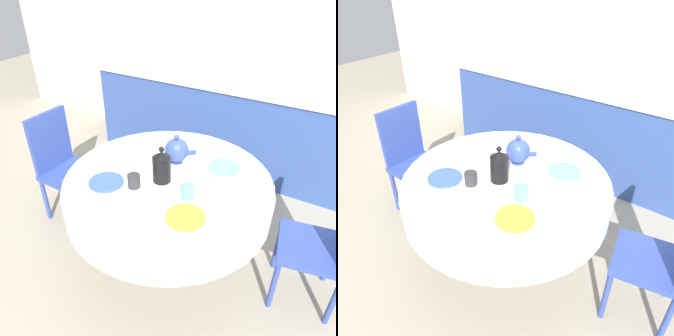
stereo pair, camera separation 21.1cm
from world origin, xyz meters
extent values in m
plane|color=#9E937F|center=(0.00, 0.00, 0.00)|extent=(12.00, 12.00, 0.00)
cube|color=silver|center=(0.00, 1.87, 1.30)|extent=(7.00, 0.05, 2.60)
cube|color=#2D4784|center=(0.00, 1.53, 0.45)|extent=(3.20, 0.60, 0.91)
cube|color=beige|center=(0.00, 1.53, 0.93)|extent=(3.24, 0.64, 0.04)
cylinder|color=brown|center=(0.00, 0.00, 0.02)|extent=(0.44, 0.44, 0.04)
cylinder|color=brown|center=(0.00, 0.00, 0.29)|extent=(0.11, 0.11, 0.49)
cylinder|color=silver|center=(0.00, 0.00, 0.62)|extent=(1.38, 1.38, 0.18)
cylinder|color=silver|center=(0.00, 0.00, 0.73)|extent=(1.37, 1.37, 0.03)
cube|color=#2D428E|center=(0.94, 0.17, 0.44)|extent=(0.47, 0.47, 0.04)
cylinder|color=#2D428E|center=(0.80, -0.03, 0.21)|extent=(0.04, 0.04, 0.42)
cylinder|color=#2D428E|center=(0.73, 0.32, 0.21)|extent=(0.04, 0.04, 0.42)
cylinder|color=#2D428E|center=(1.14, 0.03, 0.21)|extent=(0.04, 0.04, 0.42)
cylinder|color=#2D428E|center=(1.08, 0.38, 0.21)|extent=(0.04, 0.04, 0.42)
cube|color=#2D428E|center=(-0.95, 0.02, 0.44)|extent=(0.41, 0.41, 0.04)
cube|color=#2D428E|center=(-1.14, 0.03, 0.70)|extent=(0.05, 0.38, 0.49)
cylinder|color=#2D428E|center=(-0.77, 0.20, 0.21)|extent=(0.04, 0.04, 0.42)
cylinder|color=#2D428E|center=(-0.78, -0.16, 0.21)|extent=(0.04, 0.04, 0.42)
cylinder|color=#2D428E|center=(-1.13, 0.20, 0.21)|extent=(0.04, 0.04, 0.42)
cylinder|color=#2D428E|center=(-1.14, -0.15, 0.21)|extent=(0.04, 0.04, 0.42)
cylinder|color=#3856AD|center=(-0.32, -0.25, 0.75)|extent=(0.23, 0.23, 0.01)
cylinder|color=#28282D|center=(-0.14, -0.19, 0.79)|extent=(0.08, 0.08, 0.09)
cylinder|color=yellow|center=(0.28, -0.29, 0.75)|extent=(0.23, 0.23, 0.01)
cylinder|color=#5BA39E|center=(0.20, -0.12, 0.79)|extent=(0.08, 0.08, 0.09)
cylinder|color=white|center=(-0.30, 0.26, 0.75)|extent=(0.23, 0.23, 0.01)
cylinder|color=white|center=(-0.22, 0.08, 0.79)|extent=(0.08, 0.08, 0.09)
cylinder|color=#60BCB7|center=(0.27, 0.29, 0.75)|extent=(0.23, 0.23, 0.01)
cylinder|color=white|center=(0.10, 0.21, 0.79)|extent=(0.08, 0.08, 0.09)
cylinder|color=black|center=(-0.02, -0.04, 0.83)|extent=(0.12, 0.12, 0.17)
cone|color=black|center=(-0.02, -0.04, 0.94)|extent=(0.11, 0.11, 0.04)
sphere|color=black|center=(-0.02, -0.04, 0.98)|extent=(0.04, 0.04, 0.04)
cylinder|color=#33478E|center=(-0.05, 0.21, 0.75)|extent=(0.09, 0.09, 0.01)
sphere|color=#33478E|center=(-0.05, 0.21, 0.84)|extent=(0.17, 0.17, 0.17)
cylinder|color=#33478E|center=(0.05, 0.21, 0.85)|extent=(0.10, 0.03, 0.06)
sphere|color=#33478E|center=(-0.05, 0.21, 0.94)|extent=(0.04, 0.04, 0.04)
camera|label=1|loc=(0.89, -1.53, 1.98)|focal=35.00mm
camera|label=2|loc=(1.07, -1.41, 1.98)|focal=35.00mm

